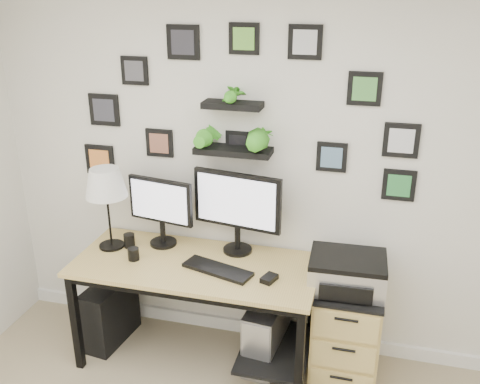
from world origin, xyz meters
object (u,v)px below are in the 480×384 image
(desk, at_px, (203,277))
(pc_tower_grey, at_px, (266,333))
(monitor_left, at_px, (161,207))
(file_cabinet, at_px, (346,331))
(monitor_right, at_px, (237,206))
(mug, at_px, (133,254))
(table_lamp, at_px, (106,185))
(pc_tower_black, at_px, (110,312))
(printer, at_px, (347,272))

(desk, relative_size, pc_tower_grey, 3.27)
(monitor_left, xyz_separation_m, file_cabinet, (1.31, -0.10, -0.70))
(monitor_right, height_order, mug, monitor_right)
(table_lamp, bearing_deg, pc_tower_black, -135.14)
(monitor_left, xyz_separation_m, pc_tower_black, (-0.38, -0.16, -0.81))
(monitor_left, xyz_separation_m, monitor_right, (0.53, 0.03, 0.05))
(mug, distance_m, pc_tower_grey, 1.05)
(mug, distance_m, pc_tower_black, 0.63)
(mug, height_order, pc_tower_black, mug)
(desk, height_order, monitor_right, monitor_right)
(desk, xyz_separation_m, printer, (0.94, 0.05, 0.15))
(file_cabinet, bearing_deg, pc_tower_black, -177.90)
(desk, distance_m, file_cabinet, 1.01)
(monitor_left, relative_size, pc_tower_black, 1.06)
(table_lamp, distance_m, printer, 1.67)
(pc_tower_black, relative_size, file_cabinet, 0.69)
(table_lamp, height_order, file_cabinet, table_lamp)
(monitor_left, height_order, monitor_right, monitor_right)
(table_lamp, xyz_separation_m, pc_tower_grey, (1.11, -0.01, -0.98))
(desk, bearing_deg, pc_tower_grey, 4.45)
(monitor_right, xyz_separation_m, printer, (0.75, -0.14, -0.31))
(desk, xyz_separation_m, monitor_right, (0.19, 0.19, 0.46))
(desk, distance_m, pc_tower_black, 0.82)
(monitor_right, distance_m, printer, 0.82)
(monitor_right, relative_size, file_cabinet, 0.91)
(pc_tower_grey, bearing_deg, file_cabinet, 2.63)
(pc_tower_grey, bearing_deg, desk, -175.55)
(desk, relative_size, mug, 19.14)
(monitor_right, bearing_deg, pc_tower_black, -168.01)
(desk, relative_size, table_lamp, 2.79)
(pc_tower_grey, xyz_separation_m, printer, (0.50, 0.01, 0.54))
(monitor_right, distance_m, table_lamp, 0.88)
(printer, bearing_deg, pc_tower_grey, -178.61)
(desk, distance_m, table_lamp, 0.89)
(printer, bearing_deg, monitor_left, 174.97)
(desk, relative_size, pc_tower_black, 3.48)
(mug, xyz_separation_m, printer, (1.38, 0.14, -0.01))
(mug, bearing_deg, monitor_left, 67.76)
(monitor_left, height_order, printer, monitor_left)
(desk, distance_m, mug, 0.48)
(mug, bearing_deg, pc_tower_grey, 8.26)
(monitor_right, height_order, printer, monitor_right)
(desk, height_order, file_cabinet, desk)
(file_cabinet, bearing_deg, desk, -176.54)
(desk, xyz_separation_m, monitor_left, (-0.34, 0.16, 0.41))
(table_lamp, relative_size, printer, 1.19)
(file_cabinet, bearing_deg, printer, -155.14)
(monitor_right, height_order, file_cabinet, monitor_right)
(pc_tower_grey, distance_m, file_cabinet, 0.54)
(monitor_left, bearing_deg, pc_tower_grey, -9.12)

